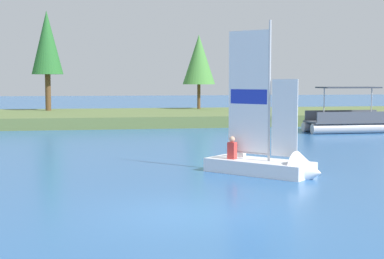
# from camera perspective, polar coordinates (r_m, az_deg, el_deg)

# --- Properties ---
(ground_plane) EXTENTS (200.00, 200.00, 0.00)m
(ground_plane) POSITION_cam_1_polar(r_m,az_deg,el_deg) (13.74, -0.57, -8.48)
(ground_plane) COLOR #2D609E
(shore_bank) EXTENTS (80.00, 11.82, 0.77)m
(shore_bank) POSITION_cam_1_polar(r_m,az_deg,el_deg) (42.92, -6.64, 1.21)
(shore_bank) COLOR #5B703D
(shore_bank) RESTS_ON ground
(shoreline_tree_midleft) EXTENTS (2.42, 2.42, 7.75)m
(shoreline_tree_midleft) POSITION_cam_1_polar(r_m,az_deg,el_deg) (46.30, -14.24, 8.31)
(shoreline_tree_midleft) COLOR brown
(shoreline_tree_midleft) RESTS_ON shore_bank
(shoreline_tree_centre) EXTENTS (2.68, 2.68, 6.10)m
(shoreline_tree_centre) POSITION_cam_1_polar(r_m,az_deg,el_deg) (47.44, 0.69, 6.97)
(shoreline_tree_centre) COLOR brown
(shoreline_tree_centre) RESTS_ON shore_bank
(wooden_dock) EXTENTS (1.84, 5.04, 0.45)m
(wooden_dock) POSITION_cam_1_polar(r_m,az_deg,el_deg) (38.71, 16.02, 0.40)
(wooden_dock) COLOR brown
(wooden_dock) RESTS_ON ground
(sailboat) EXTENTS (3.82, 3.89, 5.57)m
(sailboat) POSITION_cam_1_polar(r_m,az_deg,el_deg) (19.36, 8.28, -3.31)
(sailboat) COLOR white
(sailboat) RESTS_ON ground
(pontoon_boat) EXTENTS (5.15, 2.11, 2.76)m
(pontoon_boat) POSITION_cam_1_polar(r_m,az_deg,el_deg) (35.90, 15.22, 0.75)
(pontoon_boat) COLOR #B2B2B7
(pontoon_boat) RESTS_ON ground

